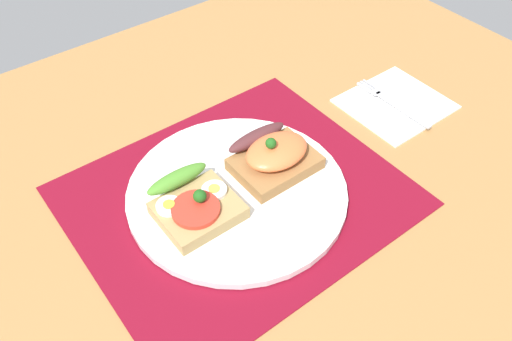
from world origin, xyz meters
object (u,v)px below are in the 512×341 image
fork (391,102)px  sandwich_salmon (275,157)px  plate (237,192)px  napkin (395,103)px  sandwich_egg_tomato (194,204)px

fork → sandwich_salmon: bearing=-178.4°
plate → fork: plate is taller
napkin → plate: bearing=-179.0°
sandwich_egg_tomato → sandwich_salmon: sandwich_salmon is taller
plate → sandwich_egg_tomato: 6.45cm
napkin → fork: bearing=163.0°
plate → sandwich_salmon: sandwich_salmon is taller
plate → fork: bearing=1.5°
fork → napkin: bearing=-17.0°
sandwich_egg_tomato → napkin: (36.20, 0.41, -2.42)cm
sandwich_egg_tomato → sandwich_salmon: 12.35cm
sandwich_salmon → napkin: (23.86, 0.41, -3.01)cm
plate → sandwich_egg_tomato: sandwich_egg_tomato is taller
sandwich_salmon → napkin: 24.06cm
napkin → fork: (-0.82, 0.25, 0.46)cm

